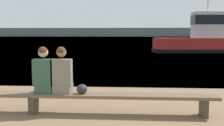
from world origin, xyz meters
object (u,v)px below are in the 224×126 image
person_left (44,73)px  bench_main (33,96)px  shopping_bag (82,89)px  tugboat_red (207,40)px  person_right (62,73)px

person_left → bench_main: bearing=-178.7°
shopping_bag → tugboat_red: (7.98, 20.77, 0.62)m
person_left → person_right: person_right is taller
person_left → person_right: size_ratio=1.00×
person_right → person_left: bearing=-180.0°
person_left → person_right: bearing=0.0°
shopping_bag → tugboat_red: tugboat_red is taller
bench_main → person_left: person_left is taller
person_right → tugboat_red: size_ratio=0.10×
person_right → tugboat_red: bearing=67.9°
bench_main → tugboat_red: tugboat_red is taller
tugboat_red → shopping_bag: bearing=155.5°
shopping_bag → bench_main: bearing=179.7°
bench_main → person_left: bearing=1.3°
bench_main → shopping_bag: 1.09m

